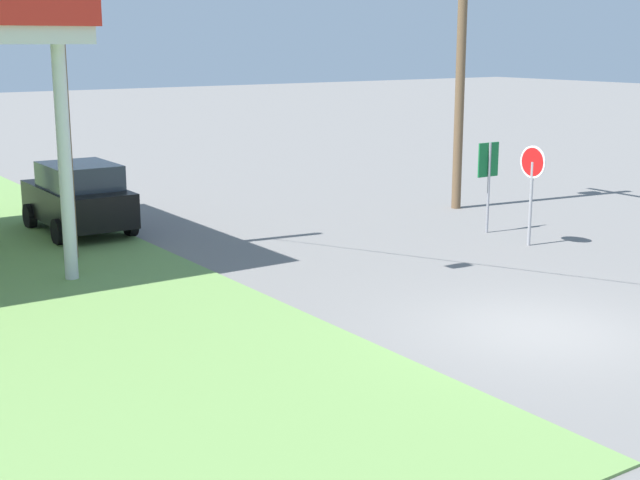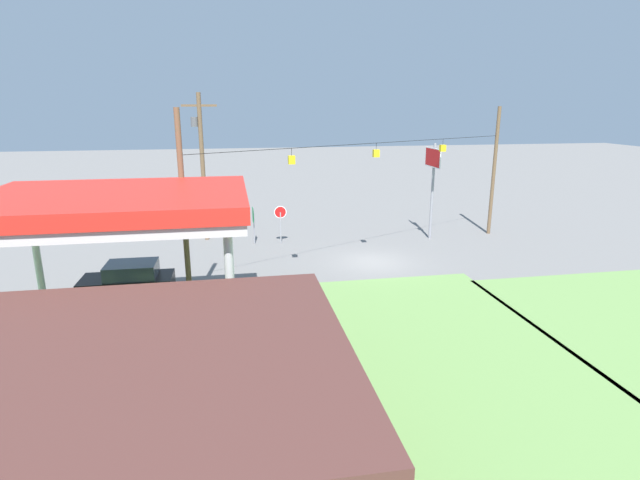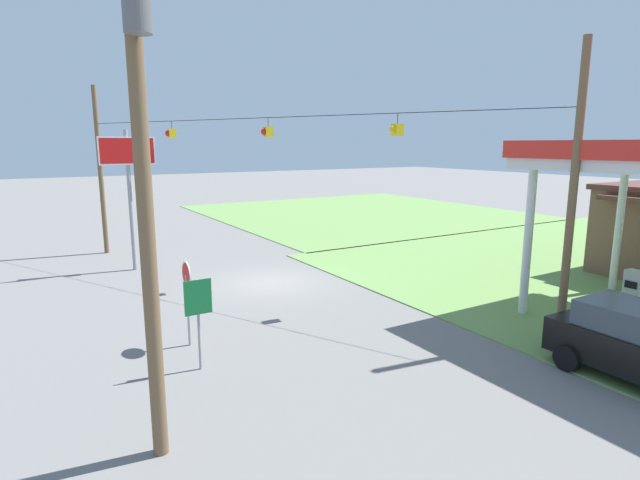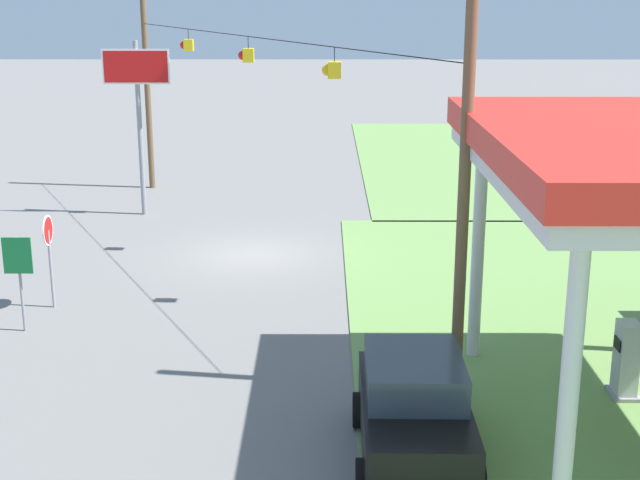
# 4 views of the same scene
# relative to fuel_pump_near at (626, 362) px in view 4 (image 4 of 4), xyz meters

# --- Properties ---
(ground_plane) EXTENTS (160.00, 160.00, 0.00)m
(ground_plane) POSITION_rel_fuel_pump_near_xyz_m (-10.15, -8.41, -0.78)
(ground_plane) COLOR slate
(grass_verge_opposite_corner) EXTENTS (24.00, 24.00, 0.04)m
(grass_verge_opposite_corner) POSITION_rel_fuel_pump_near_xyz_m (-26.15, 7.59, -0.76)
(grass_verge_opposite_corner) COLOR #6B934C
(grass_verge_opposite_corner) RESTS_ON ground
(fuel_pump_near) EXTENTS (0.71, 0.56, 1.65)m
(fuel_pump_near) POSITION_rel_fuel_pump_near_xyz_m (0.00, 0.00, 0.00)
(fuel_pump_near) COLOR gray
(fuel_pump_near) RESTS_ON ground
(car_at_pumps_front) EXTENTS (4.02, 2.15, 1.87)m
(car_at_pumps_front) POSITION_rel_fuel_pump_near_xyz_m (2.46, -4.57, 0.18)
(car_at_pumps_front) COLOR black
(car_at_pumps_front) RESTS_ON ground
(stop_sign_roadside) EXTENTS (0.80, 0.08, 2.50)m
(stop_sign_roadside) POSITION_rel_fuel_pump_near_xyz_m (-5.35, -13.30, 1.03)
(stop_sign_roadside) COLOR #99999E
(stop_sign_roadside) RESTS_ON ground
(stop_sign_overhead) EXTENTS (0.22, 2.41, 6.35)m
(stop_sign_overhead) POSITION_rel_fuel_pump_near_xyz_m (-15.35, -12.86, 3.83)
(stop_sign_overhead) COLOR gray
(stop_sign_overhead) RESTS_ON ground
(route_sign) EXTENTS (0.10, 0.70, 2.40)m
(route_sign) POSITION_rel_fuel_pump_near_xyz_m (-3.63, -13.53, 0.93)
(route_sign) COLOR gray
(route_sign) RESTS_ON ground
(signal_span_gantry) EXTENTS (19.95, 10.24, 8.66)m
(signal_span_gantry) POSITION_rel_fuel_pump_near_xyz_m (-10.15, -8.42, 3.87)
(signal_span_gantry) COLOR brown
(signal_span_gantry) RESTS_ON ground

